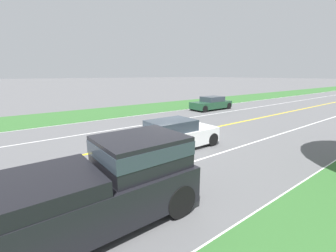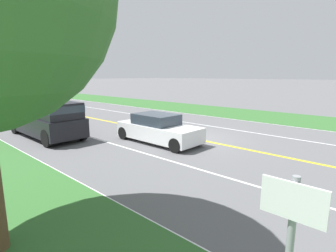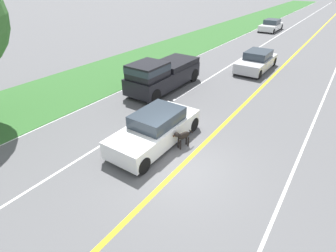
% 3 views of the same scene
% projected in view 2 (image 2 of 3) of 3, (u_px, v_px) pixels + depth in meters
% --- Properties ---
extents(ground_plane, '(400.00, 400.00, 0.00)m').
position_uv_depth(ground_plane, '(193.00, 139.00, 13.74)').
color(ground_plane, '#5B5B5E').
extents(centre_divider_line, '(0.18, 160.00, 0.01)m').
position_uv_depth(centre_divider_line, '(193.00, 139.00, 13.74)').
color(centre_divider_line, yellow).
rests_on(centre_divider_line, ground).
extents(lane_edge_line_right, '(0.14, 160.00, 0.01)m').
position_uv_depth(lane_edge_line_right, '(65.00, 176.00, 8.68)').
color(lane_edge_line_right, white).
rests_on(lane_edge_line_right, ground).
extents(lane_edge_line_left, '(0.14, 160.00, 0.01)m').
position_uv_depth(lane_edge_line_left, '(252.00, 121.00, 18.79)').
color(lane_edge_line_left, white).
rests_on(lane_edge_line_left, ground).
extents(lane_dash_same_dir, '(0.10, 160.00, 0.01)m').
position_uv_depth(lane_dash_same_dir, '(144.00, 153.00, 11.21)').
color(lane_dash_same_dir, white).
rests_on(lane_dash_same_dir, ground).
extents(lane_dash_oncoming, '(0.10, 160.00, 0.01)m').
position_uv_depth(lane_dash_oncoming, '(227.00, 129.00, 16.26)').
color(lane_dash_oncoming, white).
rests_on(lane_dash_oncoming, ground).
extents(grass_verge_left, '(6.00, 160.00, 0.03)m').
position_uv_depth(grass_verge_left, '(269.00, 116.00, 20.95)').
color(grass_verge_left, '#33662D').
rests_on(grass_verge_left, ground).
extents(ego_car, '(1.80, 4.42, 1.40)m').
position_uv_depth(ego_car, '(158.00, 129.00, 12.92)').
color(ego_car, white).
rests_on(ego_car, ground).
extents(dog, '(0.44, 1.01, 0.84)m').
position_uv_depth(dog, '(168.00, 127.00, 13.95)').
color(dog, black).
rests_on(dog, ground).
extents(pickup_truck, '(1.99, 5.45, 1.96)m').
position_uv_depth(pickup_truck, '(48.00, 119.00, 13.82)').
color(pickup_truck, black).
rests_on(pickup_truck, ground).
extents(car_trailing_near, '(1.88, 4.50, 1.38)m').
position_uv_depth(car_trailing_near, '(54.00, 108.00, 21.17)').
color(car_trailing_near, silver).
rests_on(car_trailing_near, ground).
extents(street_sign, '(0.11, 0.64, 2.30)m').
position_uv_depth(street_sign, '(289.00, 252.00, 2.75)').
color(street_sign, gray).
rests_on(street_sign, ground).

